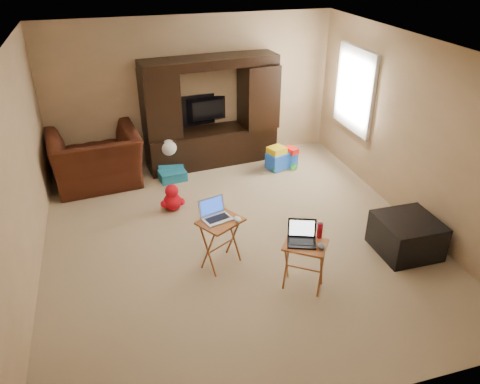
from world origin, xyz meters
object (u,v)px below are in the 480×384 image
object	(u,v)px
laptop_right	(302,235)
water_bottle	(320,230)
entertainment_center	(211,112)
mouse_left	(237,219)
laptop_left	(217,211)
push_toy	(282,157)
recliner	(96,159)
ottoman	(406,235)
television	(208,110)
plush_toy	(172,197)
child_rocker	(171,163)
mouse_right	(321,246)
tray_table_left	(221,243)
tray_table_right	(304,266)

from	to	relation	value
laptop_right	water_bottle	xyz separation A→B (m)	(0.24, 0.06, -0.03)
entertainment_center	mouse_left	distance (m)	3.07
laptop_left	mouse_left	size ratio (longest dim) A/B	2.58
push_toy	water_bottle	xyz separation A→B (m)	(-0.70, -2.99, 0.49)
recliner	ottoman	world-z (taller)	recliner
entertainment_center	mouse_left	size ratio (longest dim) A/B	17.64
television	push_toy	bearing A→B (deg)	137.02
plush_toy	ottoman	xyz separation A→B (m)	(2.71, -1.88, 0.03)
television	child_rocker	distance (m)	1.22
child_rocker	mouse_right	world-z (taller)	mouse_right
push_toy	water_bottle	size ratio (longest dim) A/B	2.96
television	mouse_left	world-z (taller)	television
television	ottoman	bearing A→B (deg)	108.81
tray_table_left	laptop_right	bearing A→B (deg)	-71.17
ottoman	laptop_right	distance (m)	1.68
child_rocker	push_toy	size ratio (longest dim) A/B	1.05
tray_table_right	mouse_left	distance (m)	0.94
entertainment_center	water_bottle	world-z (taller)	entertainment_center
recliner	push_toy	size ratio (longest dim) A/B	2.50
television	recliner	xyz separation A→B (m)	(-1.98, -0.54, -0.45)
laptop_left	tray_table_right	bearing A→B (deg)	-57.24
water_bottle	laptop_left	bearing A→B (deg)	148.69
television	ottoman	size ratio (longest dim) A/B	1.31
child_rocker	push_toy	world-z (taller)	child_rocker
ottoman	laptop_left	bearing A→B (deg)	169.97
laptop_right	push_toy	bearing A→B (deg)	93.99
recliner	mouse_right	xyz separation A→B (m)	(2.32, -3.45, 0.18)
mouse_left	laptop_right	bearing A→B (deg)	-45.80
push_toy	laptop_right	xyz separation A→B (m)	(-0.94, -3.05, 0.52)
child_rocker	mouse_left	world-z (taller)	mouse_left
laptop_left	water_bottle	xyz separation A→B (m)	(1.03, -0.63, -0.07)
ottoman	recliner	bearing A→B (deg)	140.89
plush_toy	tray_table_right	distance (m)	2.46
tray_table_left	water_bottle	world-z (taller)	water_bottle
entertainment_center	laptop_right	bearing A→B (deg)	-92.76
child_rocker	entertainment_center	bearing A→B (deg)	21.94
television	tray_table_right	distance (m)	3.92
ottoman	push_toy	bearing A→B (deg)	103.06
mouse_right	water_bottle	world-z (taller)	water_bottle
recliner	laptop_left	size ratio (longest dim) A/B	4.09
recliner	tray_table_left	world-z (taller)	recliner
entertainment_center	child_rocker	world-z (taller)	entertainment_center
recliner	mouse_left	world-z (taller)	recliner
recliner	tray_table_right	distance (m)	3.99
entertainment_center	laptop_right	distance (m)	3.63
entertainment_center	ottoman	size ratio (longest dim) A/B	3.15
entertainment_center	push_toy	bearing A→B (deg)	-32.74
child_rocker	ottoman	size ratio (longest dim) A/B	0.79
push_toy	water_bottle	bearing A→B (deg)	-123.35
water_bottle	child_rocker	bearing A→B (deg)	111.49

